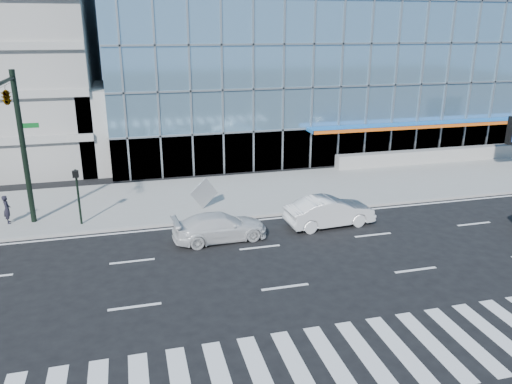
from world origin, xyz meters
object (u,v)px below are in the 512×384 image
Objects in this scene: traffic_signal at (12,114)px; white_suv at (220,227)px; white_sedan at (330,212)px; ped_signal_post at (77,188)px; tilted_panel at (204,193)px; pedestrian at (7,209)px.

white_suv is at bearing -18.66° from traffic_signal.
traffic_signal is 1.68× the size of white_sedan.
ped_signal_post is at bearing 71.83° from white_sedan.
pedestrian is at bearing 156.75° from tilted_panel.
white_sedan is at bearing -54.15° from tilted_panel.
tilted_panel is (-0.10, 4.32, 0.38)m from white_suv.
traffic_signal is at bearing 165.98° from tilted_panel.
traffic_signal reaches higher than ped_signal_post.
ped_signal_post is 1.95× the size of pedestrian.
traffic_signal is 5.19× the size of pedestrian.
traffic_signal reaches higher than white_suv.
white_suv is 11.59m from pedestrian.
tilted_panel is at bearing -3.05° from white_suv.
white_sedan is at bearing -90.70° from white_suv.
ped_signal_post reaches higher than white_suv.
pedestrian is 1.19× the size of tilted_panel.
traffic_signal is 11.27m from white_suv.
pedestrian reaches higher than white_sedan.
ped_signal_post is 2.31× the size of tilted_panel.
traffic_signal is 5.61m from pedestrian.
pedestrian is at bearing 71.06° from white_sedan.
tilted_panel is (9.23, 1.17, -5.11)m from traffic_signal.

